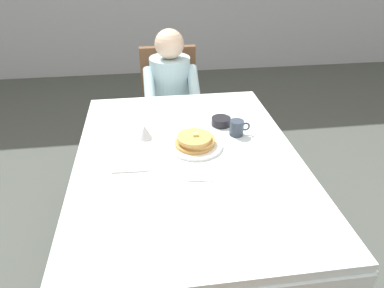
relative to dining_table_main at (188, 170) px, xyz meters
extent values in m
plane|color=#474C47|center=(0.00, 0.00, -0.65)|extent=(14.00, 14.00, 0.00)
cube|color=silver|center=(0.00, 0.00, 0.07)|extent=(1.10, 1.50, 0.04)
cube|color=silver|center=(0.00, 0.76, -0.04)|extent=(1.10, 0.01, 0.18)
cube|color=silver|center=(-0.56, 0.00, -0.04)|extent=(0.01, 1.50, 0.18)
cube|color=silver|center=(0.56, 0.00, -0.04)|extent=(0.01, 1.50, 0.18)
cylinder|color=brown|center=(-0.47, 0.67, -0.30)|extent=(0.07, 0.07, 0.70)
cylinder|color=brown|center=(0.47, 0.67, -0.30)|extent=(0.07, 0.07, 0.70)
cube|color=brown|center=(0.00, 1.07, -0.23)|extent=(0.44, 0.44, 0.05)
cube|color=brown|center=(0.00, 1.27, 0.04)|extent=(0.44, 0.06, 0.48)
cylinder|color=#2D2319|center=(0.18, 0.89, -0.45)|extent=(0.04, 0.04, 0.40)
cylinder|color=#2D2319|center=(-0.18, 0.89, -0.45)|extent=(0.04, 0.04, 0.40)
cylinder|color=#2D2319|center=(0.18, 1.25, -0.45)|extent=(0.04, 0.04, 0.40)
cylinder|color=#2D2319|center=(-0.18, 1.25, -0.45)|extent=(0.04, 0.04, 0.40)
cylinder|color=silver|center=(0.00, 1.05, 0.03)|extent=(0.30, 0.30, 0.46)
sphere|color=beige|center=(0.00, 1.03, 0.36)|extent=(0.21, 0.21, 0.21)
cylinder|color=silver|center=(0.16, 0.91, 0.10)|extent=(0.08, 0.29, 0.23)
cylinder|color=silver|center=(-0.16, 0.91, 0.10)|extent=(0.08, 0.29, 0.23)
cylinder|color=#383D51|center=(0.08, 0.87, -0.43)|extent=(0.10, 0.10, 0.45)
cylinder|color=#383D51|center=(-0.08, 0.87, -0.43)|extent=(0.10, 0.10, 0.45)
cylinder|color=white|center=(0.05, 0.07, 0.10)|extent=(0.28, 0.28, 0.02)
cylinder|color=tan|center=(0.04, 0.07, 0.11)|extent=(0.20, 0.20, 0.02)
cylinder|color=tan|center=(0.06, 0.08, 0.13)|extent=(0.19, 0.19, 0.02)
cylinder|color=tan|center=(0.04, 0.07, 0.15)|extent=(0.18, 0.18, 0.02)
cube|color=#F4E072|center=(0.05, 0.07, 0.16)|extent=(0.03, 0.03, 0.01)
cylinder|color=#333D4C|center=(0.29, 0.17, 0.13)|extent=(0.08, 0.08, 0.08)
torus|color=#333D4C|center=(0.34, 0.17, 0.14)|extent=(0.05, 0.01, 0.05)
cylinder|color=black|center=(0.23, 0.29, 0.11)|extent=(0.11, 0.11, 0.04)
cone|color=silver|center=(-0.21, 0.20, 0.13)|extent=(0.08, 0.08, 0.07)
cube|color=silver|center=(-0.14, 0.05, 0.09)|extent=(0.03, 0.18, 0.00)
cube|color=silver|center=(0.24, 0.05, 0.09)|extent=(0.03, 0.20, 0.00)
cube|color=silver|center=(0.01, -0.21, 0.09)|extent=(0.15, 0.04, 0.00)
cube|color=white|center=(-0.28, -0.05, 0.09)|extent=(0.18, 0.13, 0.01)
camera|label=1|loc=(-0.18, -1.44, 1.04)|focal=32.59mm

